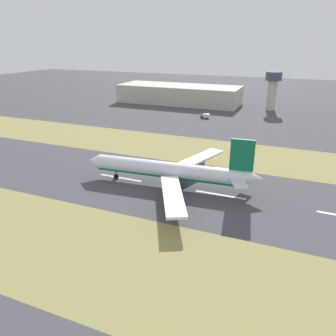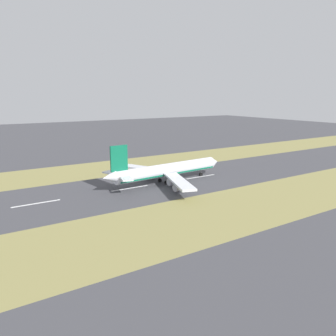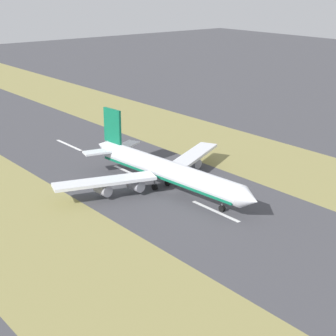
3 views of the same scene
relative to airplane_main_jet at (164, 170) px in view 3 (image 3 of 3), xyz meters
name	(u,v)px [view 3 (image 3 of 3)]	position (x,y,z in m)	size (l,w,h in m)	color
ground_plane	(172,192)	(-0.47, 3.32, -6.02)	(800.00, 800.00, 0.00)	#424247
grass_median_west	(275,162)	(-45.47, 3.32, -6.02)	(40.00, 600.00, 0.01)	olive
grass_median_east	(29,233)	(44.53, 3.32, -6.02)	(40.00, 600.00, 0.01)	olive
centreline_dash_near	(69,145)	(-0.47, -58.10, -6.01)	(1.20, 18.00, 0.01)	silver
centreline_dash_mid	(130,173)	(-0.47, -18.10, -6.01)	(1.20, 18.00, 0.01)	silver
centreline_dash_far	(215,211)	(-0.47, 21.90, -6.01)	(1.20, 18.00, 0.01)	silver
airplane_main_jet	(164,170)	(0.00, 0.00, 0.00)	(63.95, 67.22, 20.20)	silver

